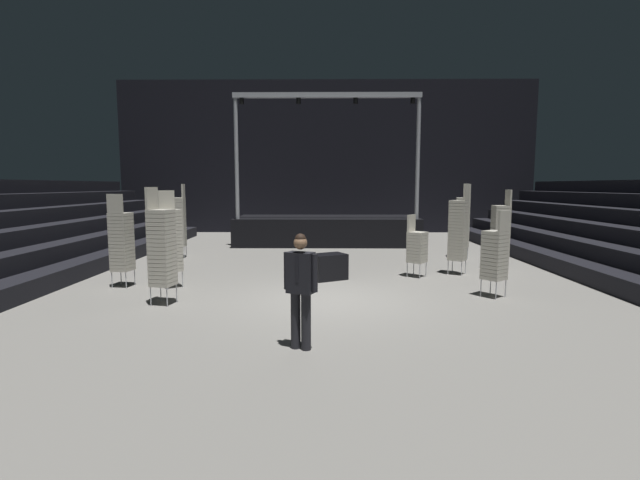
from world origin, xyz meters
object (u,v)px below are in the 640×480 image
at_px(chair_stack_mid_centre, 162,246).
at_px(equipment_road_case, 328,267).
at_px(stage_riser, 327,228).
at_px(chair_stack_rear_right, 417,246).
at_px(chair_stack_mid_left, 179,221).
at_px(chair_stack_rear_left, 171,239).
at_px(man_with_tie, 300,284).
at_px(chair_stack_rear_centre, 121,241).
at_px(chair_stack_aisle_left, 463,221).
at_px(chair_stack_front_right, 501,230).
at_px(chair_stack_mid_right, 495,254).
at_px(chair_stack_front_left, 458,229).

relative_size(chair_stack_mid_centre, equipment_road_case, 2.75).
xyz_separation_m(stage_riser, chair_stack_rear_right, (2.45, -7.34, 0.19)).
xyz_separation_m(chair_stack_mid_left, chair_stack_rear_left, (1.28, -4.72, -0.08)).
xyz_separation_m(man_with_tie, chair_stack_rear_left, (-3.43, 4.37, 0.17)).
relative_size(stage_riser, chair_stack_rear_centre, 3.35).
bearing_deg(stage_riser, chair_stack_mid_left, -142.24).
bearing_deg(chair_stack_aisle_left, chair_stack_mid_centre, 138.88).
xyz_separation_m(stage_riser, chair_stack_mid_centre, (-3.51, -10.39, 0.57)).
relative_size(chair_stack_mid_left, chair_stack_rear_left, 1.07).
xyz_separation_m(chair_stack_rear_left, chair_stack_rear_centre, (-1.24, 0.04, -0.04)).
relative_size(chair_stack_front_right, equipment_road_case, 2.66).
bearing_deg(chair_stack_rear_left, chair_stack_rear_centre, -41.63).
xyz_separation_m(chair_stack_rear_right, chair_stack_aisle_left, (2.24, 3.41, 0.42)).
relative_size(stage_riser, chair_stack_mid_left, 3.01).
height_order(chair_stack_rear_left, chair_stack_aisle_left, chair_stack_aisle_left).
relative_size(stage_riser, equipment_road_case, 8.57).
bearing_deg(chair_stack_rear_left, chair_stack_front_right, 155.32).
bearing_deg(chair_stack_rear_centre, chair_stack_aisle_left, 35.04).
bearing_deg(man_with_tie, chair_stack_front_right, -105.21).
bearing_deg(chair_stack_mid_right, chair_stack_rear_left, 134.84).
relative_size(chair_stack_mid_right, chair_stack_rear_left, 0.82).
xyz_separation_m(chair_stack_rear_centre, chair_stack_aisle_left, (9.80, 4.74, 0.13)).
distance_m(chair_stack_mid_right, equipment_road_case, 4.24).
height_order(chair_stack_mid_centre, chair_stack_rear_centre, chair_stack_mid_centre).
distance_m(chair_stack_front_right, chair_stack_rear_right, 2.87).
relative_size(chair_stack_rear_left, equipment_road_case, 2.66).
bearing_deg(chair_stack_aisle_left, chair_stack_front_left, 172.20).
bearing_deg(chair_stack_front_left, chair_stack_aisle_left, 14.56).
distance_m(stage_riser, chair_stack_rear_right, 7.74).
xyz_separation_m(stage_riser, chair_stack_rear_left, (-3.88, -8.71, 0.53)).
height_order(man_with_tie, chair_stack_aisle_left, chair_stack_aisle_left).
xyz_separation_m(chair_stack_front_right, chair_stack_aisle_left, (-0.42, 2.38, 0.08)).
distance_m(man_with_tie, chair_stack_rear_left, 5.56).
relative_size(chair_stack_front_left, chair_stack_mid_right, 1.30).
distance_m(stage_riser, man_with_tie, 13.10).
relative_size(man_with_tie, chair_stack_mid_left, 0.70).
height_order(chair_stack_front_left, chair_stack_mid_centre, chair_stack_front_left).
xyz_separation_m(man_with_tie, chair_stack_mid_right, (4.19, 3.42, -0.04)).
height_order(chair_stack_mid_centre, equipment_road_case, chair_stack_mid_centre).
bearing_deg(chair_stack_mid_right, man_with_tie, -178.80).
relative_size(chair_stack_mid_left, chair_stack_mid_right, 1.30).
bearing_deg(man_with_tie, chair_stack_mid_left, -38.49).
height_order(chair_stack_mid_centre, chair_stack_aisle_left, chair_stack_aisle_left).
bearing_deg(chair_stack_mid_left, chair_stack_front_left, -114.28).
relative_size(stage_riser, chair_stack_front_left, 3.01).
bearing_deg(chair_stack_mid_right, stage_riser, 73.13).
bearing_deg(chair_stack_rear_centre, stage_riser, 68.71).
distance_m(chair_stack_front_right, chair_stack_rear_centre, 10.49).
xyz_separation_m(chair_stack_mid_left, chair_stack_aisle_left, (9.84, 0.06, 0.00)).
xyz_separation_m(chair_stack_front_right, chair_stack_rear_right, (-2.66, -1.03, -0.34)).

